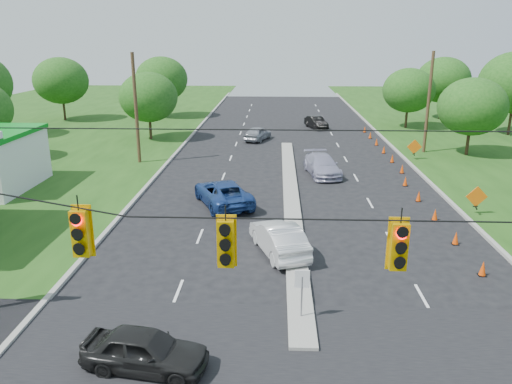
{
  "coord_description": "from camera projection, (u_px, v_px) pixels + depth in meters",
  "views": [
    {
      "loc": [
        -0.99,
        -10.4,
        10.07
      ],
      "look_at": [
        -1.98,
        13.05,
        2.8
      ],
      "focal_mm": 35.0,
      "sensor_mm": 36.0,
      "label": 1
    }
  ],
  "objects": [
    {
      "name": "curb_left",
      "position": [
        168.0,
        163.0,
        41.9
      ],
      "size": [
        0.25,
        110.0,
        0.16
      ],
      "primitive_type": "cube",
      "color": "gray",
      "rests_on": "ground"
    },
    {
      "name": "curb_right",
      "position": [
        411.0,
        166.0,
        41.09
      ],
      "size": [
        0.25,
        110.0,
        0.16
      ],
      "primitive_type": "cube",
      "color": "gray",
      "rests_on": "ground"
    },
    {
      "name": "median",
      "position": [
        291.0,
        197.0,
        32.91
      ],
      "size": [
        1.0,
        34.0,
        0.18
      ],
      "primitive_type": "cube",
      "color": "gray",
      "rests_on": "ground"
    },
    {
      "name": "median_sign",
      "position": [
        302.0,
        285.0,
        18.16
      ],
      "size": [
        0.55,
        0.06,
        2.05
      ],
      "color": "gray",
      "rests_on": "ground"
    },
    {
      "name": "signal_span",
      "position": [
        320.0,
        292.0,
        10.44
      ],
      "size": [
        25.6,
        0.32,
        9.0
      ],
      "color": "#422D1C",
      "rests_on": "ground"
    },
    {
      "name": "utility_pole_far_left",
      "position": [
        136.0,
        109.0,
        40.67
      ],
      "size": [
        0.28,
        0.28,
        9.0
      ],
      "primitive_type": "cylinder",
      "color": "#422D1C",
      "rests_on": "ground"
    },
    {
      "name": "utility_pole_far_right",
      "position": [
        428.0,
        103.0,
        44.43
      ],
      "size": [
        0.28,
        0.28,
        9.0
      ],
      "primitive_type": "cylinder",
      "color": "#422D1C",
      "rests_on": "ground"
    },
    {
      "name": "cone_2",
      "position": [
        483.0,
        268.0,
        21.97
      ],
      "size": [
        0.32,
        0.32,
        0.7
      ],
      "primitive_type": "cone",
      "color": "#E94407",
      "rests_on": "ground"
    },
    {
      "name": "cone_3",
      "position": [
        456.0,
        238.0,
        25.31
      ],
      "size": [
        0.32,
        0.32,
        0.7
      ],
      "primitive_type": "cone",
      "color": "#E94407",
      "rests_on": "ground"
    },
    {
      "name": "cone_4",
      "position": [
        435.0,
        215.0,
        28.65
      ],
      "size": [
        0.32,
        0.32,
        0.7
      ],
      "primitive_type": "cone",
      "color": "#E94407",
      "rests_on": "ground"
    },
    {
      "name": "cone_5",
      "position": [
        419.0,
        196.0,
        32.0
      ],
      "size": [
        0.32,
        0.32,
        0.7
      ],
      "primitive_type": "cone",
      "color": "#E94407",
      "rests_on": "ground"
    },
    {
      "name": "cone_6",
      "position": [
        405.0,
        181.0,
        35.34
      ],
      "size": [
        0.32,
        0.32,
        0.7
      ],
      "primitive_type": "cone",
      "color": "#E94407",
      "rests_on": "ground"
    },
    {
      "name": "cone_7",
      "position": [
        402.0,
        169.0,
        38.65
      ],
      "size": [
        0.32,
        0.32,
        0.7
      ],
      "primitive_type": "cone",
      "color": "#E94407",
      "rests_on": "ground"
    },
    {
      "name": "cone_8",
      "position": [
        392.0,
        158.0,
        41.99
      ],
      "size": [
        0.32,
        0.32,
        0.7
      ],
      "primitive_type": "cone",
      "color": "#E94407",
      "rests_on": "ground"
    },
    {
      "name": "cone_9",
      "position": [
        384.0,
        150.0,
        45.33
      ],
      "size": [
        0.32,
        0.32,
        0.7
      ],
      "primitive_type": "cone",
      "color": "#E94407",
      "rests_on": "ground"
    },
    {
      "name": "cone_10",
      "position": [
        377.0,
        142.0,
        48.67
      ],
      "size": [
        0.32,
        0.32,
        0.7
      ],
      "primitive_type": "cone",
      "color": "#E94407",
      "rests_on": "ground"
    },
    {
      "name": "cone_11",
      "position": [
        370.0,
        135.0,
        52.01
      ],
      "size": [
        0.32,
        0.32,
        0.7
      ],
      "primitive_type": "cone",
      "color": "#E94407",
      "rests_on": "ground"
    },
    {
      "name": "cone_12",
      "position": [
        365.0,
        129.0,
        55.35
      ],
      "size": [
        0.32,
        0.32,
        0.7
      ],
      "primitive_type": "cone",
      "color": "#E94407",
      "rests_on": "ground"
    },
    {
      "name": "work_sign_1",
      "position": [
        477.0,
        198.0,
        29.28
      ],
      "size": [
        1.27,
        0.58,
        1.37
      ],
      "color": "black",
      "rests_on": "ground"
    },
    {
      "name": "work_sign_2",
      "position": [
        414.0,
        147.0,
        42.64
      ],
      "size": [
        1.27,
        0.58,
        1.37
      ],
      "color": "black",
      "rests_on": "ground"
    },
    {
      "name": "tree_4",
      "position": [
        61.0,
        81.0,
        62.15
      ],
      "size": [
        6.72,
        6.72,
        7.84
      ],
      "color": "black",
      "rests_on": "ground"
    },
    {
      "name": "tree_5",
      "position": [
        148.0,
        97.0,
        50.32
      ],
      "size": [
        5.88,
        5.88,
        6.86
      ],
      "color": "black",
      "rests_on": "ground"
    },
    {
      "name": "tree_6",
      "position": [
        162.0,
        79.0,
        64.53
      ],
      "size": [
        6.72,
        6.72,
        7.84
      ],
      "color": "black",
      "rests_on": "ground"
    },
    {
      "name": "tree_9",
      "position": [
        472.0,
        107.0,
        43.38
      ],
      "size": [
        5.88,
        5.88,
        6.86
      ],
      "color": "black",
      "rests_on": "ground"
    },
    {
      "name": "tree_11",
      "position": [
        443.0,
        80.0,
        63.08
      ],
      "size": [
        6.72,
        6.72,
        7.84
      ],
      "color": "black",
      "rests_on": "ground"
    },
    {
      "name": "tree_12",
      "position": [
        409.0,
        90.0,
        56.82
      ],
      "size": [
        5.88,
        5.88,
        6.86
      ],
      "color": "black",
      "rests_on": "ground"
    },
    {
      "name": "black_sedan",
      "position": [
        145.0,
        350.0,
        15.66
      ],
      "size": [
        4.21,
        2.21,
        1.36
      ],
      "primitive_type": "imported",
      "rotation": [
        0.0,
        0.0,
        1.41
      ],
      "color": "black",
      "rests_on": "ground"
    },
    {
      "name": "white_sedan",
      "position": [
        279.0,
        238.0,
        24.18
      ],
      "size": [
        3.13,
        5.0,
        1.56
      ],
      "primitive_type": "imported",
      "rotation": [
        0.0,
        0.0,
        3.48
      ],
      "color": "silver",
      "rests_on": "ground"
    },
    {
      "name": "blue_pickup",
      "position": [
        223.0,
        193.0,
        31.19
      ],
      "size": [
        4.65,
        6.27,
        1.58
      ],
      "primitive_type": "imported",
      "rotation": [
        0.0,
        0.0,
        3.54
      ],
      "color": "navy",
      "rests_on": "ground"
    },
    {
      "name": "silver_car_far",
      "position": [
        322.0,
        165.0,
        38.07
      ],
      "size": [
        2.92,
        5.53,
        1.53
      ],
      "primitive_type": "imported",
      "rotation": [
        0.0,
        0.0,
        0.15
      ],
      "color": "#9C9BB7",
      "rests_on": "ground"
    },
    {
      "name": "silver_car_oncoming",
      "position": [
        258.0,
        133.0,
        50.97
      ],
      "size": [
        3.06,
        4.6,
        1.46
      ],
      "primitive_type": "imported",
      "rotation": [
        0.0,
        0.0,
        2.8
      ],
      "color": "gray",
      "rests_on": "ground"
    },
    {
      "name": "dark_car_receding",
      "position": [
        316.0,
        122.0,
        57.77
      ],
      "size": [
        2.67,
        4.43,
        1.38
      ],
      "primitive_type": "imported",
      "rotation": [
        0.0,
        0.0,
        0.31
      ],
      "color": "black",
      "rests_on": "ground"
    }
  ]
}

